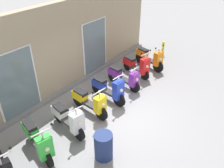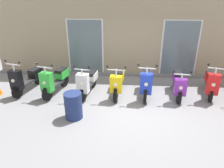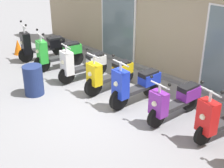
# 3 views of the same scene
# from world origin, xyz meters

# --- Properties ---
(ground_plane) EXTENTS (40.00, 40.00, 0.00)m
(ground_plane) POSITION_xyz_m (0.00, 0.00, 0.00)
(ground_plane) COLOR gray
(storefront_facade) EXTENTS (11.23, 0.50, 3.30)m
(storefront_facade) POSITION_xyz_m (0.00, 2.83, 1.60)
(storefront_facade) COLOR gray
(storefront_facade) RESTS_ON ground_plane
(scooter_green) EXTENTS (0.75, 1.58, 1.27)m
(scooter_green) POSITION_xyz_m (-2.67, 0.84, 0.50)
(scooter_green) COLOR black
(scooter_green) RESTS_ON ground_plane
(scooter_white) EXTENTS (0.64, 1.54, 1.22)m
(scooter_white) POSITION_xyz_m (-1.53, 0.86, 0.46)
(scooter_white) COLOR black
(scooter_white) RESTS_ON ground_plane
(scooter_yellow) EXTENTS (0.63, 1.62, 1.22)m
(scooter_yellow) POSITION_xyz_m (-0.49, 0.93, 0.47)
(scooter_yellow) COLOR black
(scooter_yellow) RESTS_ON ground_plane
(scooter_blue) EXTENTS (0.61, 1.61, 1.31)m
(scooter_blue) POSITION_xyz_m (0.46, 0.86, 0.50)
(scooter_blue) COLOR black
(scooter_blue) RESTS_ON ground_plane
(scooter_purple) EXTENTS (0.58, 1.59, 1.12)m
(scooter_purple) POSITION_xyz_m (1.56, 0.95, 0.45)
(scooter_purple) COLOR black
(scooter_purple) RESTS_ON ground_plane
(scooter_red) EXTENTS (0.72, 1.49, 1.29)m
(scooter_red) POSITION_xyz_m (2.66, 1.02, 0.49)
(scooter_red) COLOR black
(scooter_red) RESTS_ON ground_plane
(scooter_orange) EXTENTS (0.73, 1.62, 1.21)m
(scooter_orange) POSITION_xyz_m (3.62, 0.94, 0.49)
(scooter_orange) COLOR black
(scooter_orange) RESTS_ON ground_plane
(curb_bollard) EXTENTS (0.12, 0.12, 0.70)m
(curb_bollard) POSITION_xyz_m (5.25, 1.07, 0.35)
(curb_bollard) COLOR yellow
(curb_bollard) RESTS_ON ground_plane
(trash_bin) EXTENTS (0.50, 0.50, 0.78)m
(trash_bin) POSITION_xyz_m (-1.70, -0.62, 0.39)
(trash_bin) COLOR navy
(trash_bin) RESTS_ON ground_plane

